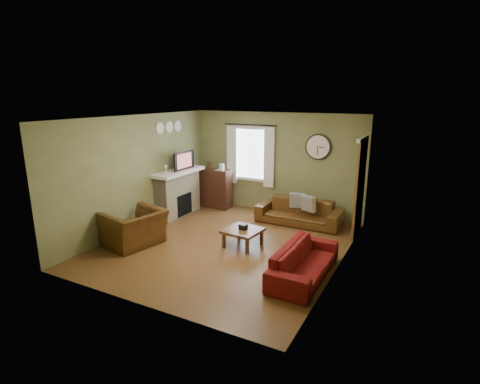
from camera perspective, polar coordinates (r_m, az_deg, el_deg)
The scene contains 31 objects.
floor at distance 7.88m, azimuth -2.02°, elevation -7.98°, with size 4.60×5.20×0.00m, color brown.
ceiling at distance 7.29m, azimuth -2.20°, elevation 11.25°, with size 4.60×5.20×0.00m, color white.
wall_left at distance 8.83m, azimuth -15.19°, elevation 2.83°, with size 0.00×5.20×2.60m, color olive.
wall_right at distance 6.67m, azimuth 15.30°, elevation -0.92°, with size 0.00×5.20×2.60m, color olive.
wall_back at distance 9.77m, azimuth 5.52°, elevation 4.38°, with size 4.60×0.00×2.60m, color olive.
wall_front at distance 5.47m, azimuth -15.82°, elevation -4.38°, with size 4.60×0.00×2.60m, color olive.
fireplace at distance 9.72m, azimuth -9.45°, elevation -0.33°, with size 0.40×1.40×1.10m, color tan.
firebox at distance 9.68m, azimuth -8.49°, elevation -1.90°, with size 0.04×0.60×0.55m, color black.
mantel at distance 9.57m, azimuth -9.46°, elevation 3.06°, with size 0.58×1.60×0.08m, color white.
tv at distance 9.64m, azimuth -8.88°, elevation 4.46°, with size 0.60×0.08×0.35m, color black.
tv_screen at distance 9.58m, azimuth -8.50°, elevation 4.75°, with size 0.02×0.62×0.36m, color #994C3F.
medallion_left at distance 9.27m, azimuth -12.11°, elevation 9.50°, with size 0.28×0.28×0.03m, color white.
medallion_mid at distance 9.54m, azimuth -10.76°, elevation 9.71°, with size 0.28×0.28×0.03m, color white.
medallion_right at distance 9.82m, azimuth -9.48°, elevation 9.90°, with size 0.28×0.28×0.03m, color white.
window_pane at distance 10.00m, azimuth 1.77°, elevation 5.84°, with size 1.00×0.02×1.30m, color silver, non-canonical shape.
curtain_rod at distance 9.82m, azimuth 1.55°, elevation 10.20°, with size 0.03×0.03×1.50m, color black.
curtain_left at distance 10.17m, azimuth -1.27°, elevation 5.71°, with size 0.28×0.04×1.55m, color white.
curtain_right at distance 9.69m, azimuth 4.44°, elevation 5.22°, with size 0.28×0.04×1.55m, color white.
wall_clock at distance 9.29m, azimuth 11.80°, elevation 6.73°, with size 0.64×0.06×0.64m, color white, non-canonical shape.
door at distance 8.50m, azimuth 17.78°, elevation 0.46°, with size 0.05×0.90×2.10m, color brown.
bookshelf at distance 10.30m, azimuth -3.81°, elevation 0.56°, with size 0.89×0.38×1.06m, color #371B12, non-canonical shape.
book at distance 10.14m, azimuth -3.58°, elevation 2.85°, with size 0.16×0.22×0.02m, color #51321C.
sofa_brown at distance 9.11m, azimuth 8.96°, elevation -3.02°, with size 2.02×0.79×0.59m, color #45280F.
pillow_left at distance 8.92m, azimuth 10.32°, elevation -1.74°, with size 0.37×0.11×0.37m, color gray.
pillow_right at distance 9.14m, azimuth 8.69°, elevation -1.27°, with size 0.36×0.11×0.36m, color gray.
sofa_red at distance 6.58m, azimuth 9.76°, elevation -10.37°, with size 1.87×0.73×0.54m, color #640E0E.
armchair at distance 8.04m, azimuth -15.79°, elevation -5.29°, with size 1.13×0.98×0.73m, color #45280F.
coffee_table at distance 7.71m, azimuth 0.45°, elevation -7.00°, with size 0.70×0.70×0.37m, color #51321C, non-canonical shape.
tissue_box at distance 7.63m, azimuth 0.48°, elevation -5.51°, with size 0.14×0.14×0.11m, color black.
wine_glass_a at distance 9.15m, azimuth -11.24°, elevation 3.40°, with size 0.08×0.08×0.22m, color white, non-canonical shape.
wine_glass_b at distance 9.17m, azimuth -11.19°, elevation 3.31°, with size 0.06×0.06×0.18m, color white, non-canonical shape.
Camera 1 is at (3.63, -6.30, 3.03)m, focal length 28.00 mm.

